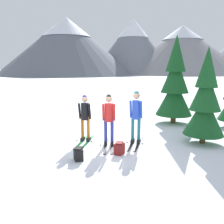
% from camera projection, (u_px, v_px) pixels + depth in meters
% --- Properties ---
extents(ground_plane, '(400.00, 400.00, 0.00)m').
position_uv_depth(ground_plane, '(104.00, 144.00, 8.39)').
color(ground_plane, white).
extents(skier_in_black, '(0.61, 1.68, 1.70)m').
position_uv_depth(skier_in_black, '(85.00, 115.00, 8.55)').
color(skier_in_black, green).
rests_on(skier_in_black, ground).
extents(skier_in_red, '(0.62, 1.73, 1.77)m').
position_uv_depth(skier_in_red, '(109.00, 118.00, 8.10)').
color(skier_in_red, black).
rests_on(skier_in_red, ground).
extents(skier_in_blue, '(0.61, 1.64, 1.86)m').
position_uv_depth(skier_in_blue, '(136.00, 114.00, 8.29)').
color(skier_in_blue, black).
rests_on(skier_in_blue, ground).
extents(pine_tree_mid, '(1.38, 1.38, 3.34)m').
position_uv_depth(pine_tree_mid, '(205.00, 100.00, 8.24)').
color(pine_tree_mid, '#51381E').
rests_on(pine_tree_mid, ground).
extents(pine_tree_far, '(1.71, 1.71, 4.12)m').
position_uv_depth(pine_tree_far, '(175.00, 84.00, 11.26)').
color(pine_tree_far, '#51381E').
rests_on(pine_tree_far, ground).
extents(backpack_on_snow_front, '(0.33, 0.38, 0.38)m').
position_uv_depth(backpack_on_snow_front, '(119.00, 148.00, 7.40)').
color(backpack_on_snow_front, maroon).
rests_on(backpack_on_snow_front, ground).
extents(backpack_on_snow_beside, '(0.37, 0.40, 0.38)m').
position_uv_depth(backpack_on_snow_beside, '(78.00, 154.00, 6.92)').
color(backpack_on_snow_beside, black).
rests_on(backpack_on_snow_beside, ground).
extents(mountain_ridge_distant, '(112.87, 62.16, 23.54)m').
position_uv_depth(mountain_ridge_distant, '(178.00, 44.00, 82.23)').
color(mountain_ridge_distant, slate).
rests_on(mountain_ridge_distant, ground).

